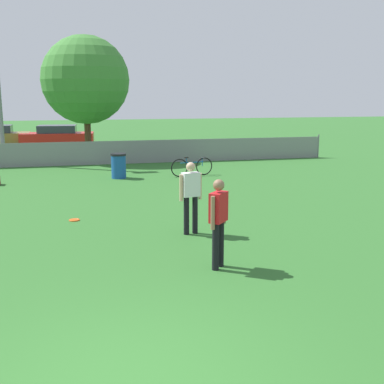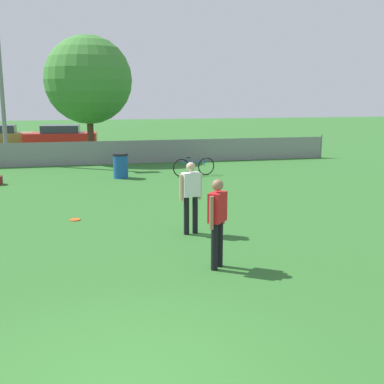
{
  "view_description": "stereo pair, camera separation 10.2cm",
  "coord_description": "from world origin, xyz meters",
  "px_view_note": "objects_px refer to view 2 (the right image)",
  "views": [
    {
      "loc": [
        -0.41,
        -4.97,
        3.25
      ],
      "look_at": [
        2.11,
        5.57,
        1.05
      ],
      "focal_mm": 45.0,
      "sensor_mm": 36.0,
      "label": 1
    },
    {
      "loc": [
        -0.31,
        -4.99,
        3.25
      ],
      "look_at": [
        2.11,
        5.57,
        1.05
      ],
      "focal_mm": 45.0,
      "sensor_mm": 36.0,
      "label": 2
    }
  ],
  "objects_px": {
    "frisbee_disc": "(75,220)",
    "bicycle_sideline": "(194,167)",
    "player_thrower_red": "(217,217)",
    "trash_bin": "(121,166)",
    "parked_car_red": "(61,136)",
    "player_receiver_white": "(191,193)",
    "tree_near_pole": "(88,80)"
  },
  "relations": [
    {
      "from": "frisbee_disc",
      "to": "bicycle_sideline",
      "type": "height_order",
      "value": "bicycle_sideline"
    },
    {
      "from": "player_thrower_red",
      "to": "bicycle_sideline",
      "type": "bearing_deg",
      "value": 30.93
    },
    {
      "from": "parked_car_red",
      "to": "bicycle_sideline",
      "type": "bearing_deg",
      "value": -62.49
    },
    {
      "from": "frisbee_disc",
      "to": "bicycle_sideline",
      "type": "relative_size",
      "value": 0.15
    },
    {
      "from": "tree_near_pole",
      "to": "player_thrower_red",
      "type": "relative_size",
      "value": 3.56
    },
    {
      "from": "frisbee_disc",
      "to": "trash_bin",
      "type": "height_order",
      "value": "trash_bin"
    },
    {
      "from": "bicycle_sideline",
      "to": "trash_bin",
      "type": "xyz_separation_m",
      "value": [
        -2.94,
        0.16,
        0.12
      ]
    },
    {
      "from": "player_receiver_white",
      "to": "frisbee_disc",
      "type": "bearing_deg",
      "value": 134.1
    },
    {
      "from": "frisbee_disc",
      "to": "bicycle_sideline",
      "type": "xyz_separation_m",
      "value": [
        4.66,
        6.16,
        0.36
      ]
    },
    {
      "from": "player_receiver_white",
      "to": "trash_bin",
      "type": "bearing_deg",
      "value": 86.21
    },
    {
      "from": "bicycle_sideline",
      "to": "parked_car_red",
      "type": "distance_m",
      "value": 14.55
    },
    {
      "from": "parked_car_red",
      "to": "player_receiver_white",
      "type": "bearing_deg",
      "value": -75.66
    },
    {
      "from": "player_receiver_white",
      "to": "bicycle_sideline",
      "type": "height_order",
      "value": "player_receiver_white"
    },
    {
      "from": "frisbee_disc",
      "to": "trash_bin",
      "type": "distance_m",
      "value": 6.57
    },
    {
      "from": "bicycle_sideline",
      "to": "trash_bin",
      "type": "distance_m",
      "value": 2.95
    },
    {
      "from": "tree_near_pole",
      "to": "player_receiver_white",
      "type": "bearing_deg",
      "value": -81.93
    },
    {
      "from": "player_receiver_white",
      "to": "parked_car_red",
      "type": "bearing_deg",
      "value": 89.29
    },
    {
      "from": "player_thrower_red",
      "to": "parked_car_red",
      "type": "distance_m",
      "value": 24.1
    },
    {
      "from": "player_thrower_red",
      "to": "player_receiver_white",
      "type": "distance_m",
      "value": 2.35
    },
    {
      "from": "player_thrower_red",
      "to": "player_receiver_white",
      "type": "relative_size",
      "value": 1.0
    },
    {
      "from": "player_receiver_white",
      "to": "parked_car_red",
      "type": "xyz_separation_m",
      "value": [
        -3.75,
        21.46,
        -0.35
      ]
    },
    {
      "from": "trash_bin",
      "to": "parked_car_red",
      "type": "distance_m",
      "value": 13.51
    },
    {
      "from": "parked_car_red",
      "to": "player_thrower_red",
      "type": "bearing_deg",
      "value": -76.68
    },
    {
      "from": "parked_car_red",
      "to": "trash_bin",
      "type": "bearing_deg",
      "value": -73.77
    },
    {
      "from": "tree_near_pole",
      "to": "trash_bin",
      "type": "distance_m",
      "value": 6.88
    },
    {
      "from": "player_receiver_white",
      "to": "player_thrower_red",
      "type": "bearing_deg",
      "value": -101.18
    },
    {
      "from": "player_receiver_white",
      "to": "parked_car_red",
      "type": "relative_size",
      "value": 0.37
    },
    {
      "from": "player_thrower_red",
      "to": "parked_car_red",
      "type": "height_order",
      "value": "player_thrower_red"
    },
    {
      "from": "player_receiver_white",
      "to": "trash_bin",
      "type": "relative_size",
      "value": 1.75
    },
    {
      "from": "tree_near_pole",
      "to": "player_receiver_white",
      "type": "distance_m",
      "value": 14.54
    },
    {
      "from": "player_receiver_white",
      "to": "trash_bin",
      "type": "xyz_separation_m",
      "value": [
        -0.99,
        8.23,
        -0.51
      ]
    },
    {
      "from": "player_thrower_red",
      "to": "frisbee_disc",
      "type": "height_order",
      "value": "player_thrower_red"
    }
  ]
}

